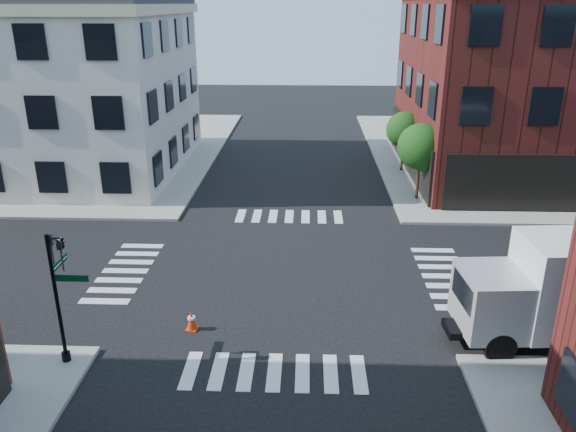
# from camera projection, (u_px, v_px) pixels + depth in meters

# --- Properties ---
(ground) EXTENTS (120.00, 120.00, 0.00)m
(ground) POSITION_uv_depth(u_px,v_px,m) (284.00, 274.00, 24.48)
(ground) COLOR black
(ground) RESTS_ON ground
(sidewalk_ne) EXTENTS (30.00, 30.00, 0.15)m
(sidewalk_ne) POSITION_uv_depth(u_px,v_px,m) (567.00, 155.00, 43.35)
(sidewalk_ne) COLOR gray
(sidewalk_ne) RESTS_ON ground
(sidewalk_nw) EXTENTS (30.00, 30.00, 0.15)m
(sidewalk_nw) POSITION_uv_depth(u_px,v_px,m) (33.00, 150.00, 44.78)
(sidewalk_nw) COLOR gray
(sidewalk_nw) RESTS_ON ground
(building_nw) EXTENTS (22.00, 16.00, 11.00)m
(building_nw) POSITION_uv_depth(u_px,v_px,m) (15.00, 90.00, 38.11)
(building_nw) COLOR beige
(building_nw) RESTS_ON ground
(tree_near) EXTENTS (2.69, 2.69, 4.49)m
(tree_near) POSITION_uv_depth(u_px,v_px,m) (422.00, 149.00, 32.41)
(tree_near) COLOR black
(tree_near) RESTS_ON ground
(tree_far) EXTENTS (2.43, 2.43, 4.07)m
(tree_far) POSITION_uv_depth(u_px,v_px,m) (405.00, 132.00, 38.12)
(tree_far) COLOR black
(tree_far) RESTS_ON ground
(signal_pole) EXTENTS (1.29, 1.24, 4.60)m
(signal_pole) POSITION_uv_depth(u_px,v_px,m) (59.00, 285.00, 17.45)
(signal_pole) COLOR black
(signal_pole) RESTS_ON ground
(traffic_cone) EXTENTS (0.46, 0.46, 0.74)m
(traffic_cone) POSITION_uv_depth(u_px,v_px,m) (192.00, 321.00, 20.18)
(traffic_cone) COLOR red
(traffic_cone) RESTS_ON ground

